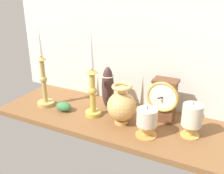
{
  "coord_description": "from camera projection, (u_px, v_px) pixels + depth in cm",
  "views": [
    {
      "loc": [
        46.66,
        -89.97,
        54.82
      ],
      "look_at": [
        1.45,
        0.0,
        14.0
      ],
      "focal_mm": 41.72,
      "sensor_mm": 36.0,
      "label": 1
    }
  ],
  "objects": [
    {
      "name": "candlestick_tall_center",
      "position": [
        44.0,
        82.0,
        1.2
      ],
      "size": [
        8.18,
        8.18,
        38.4
      ],
      "color": "tan",
      "rests_on": "ground_plane"
    },
    {
      "name": "brass_vase_bulbous",
      "position": [
        122.0,
        105.0,
        1.06
      ],
      "size": [
        12.1,
        12.1,
        16.99
      ],
      "color": "tan",
      "rests_on": "ground_plane"
    },
    {
      "name": "pillar_candle_near_clock",
      "position": [
        192.0,
        119.0,
        0.97
      ],
      "size": [
        7.57,
        7.57,
        14.2
      ],
      "color": "gold",
      "rests_on": "ground_plane"
    },
    {
      "name": "tall_ceramic_vase",
      "position": [
        108.0,
        88.0,
        1.18
      ],
      "size": [
        5.64,
        5.64,
        20.09
      ],
      "color": "#3F292A",
      "rests_on": "ground_plane"
    },
    {
      "name": "ivy_sprig",
      "position": [
        64.0,
        107.0,
        1.18
      ],
      "size": [
        7.47,
        5.23,
        4.28
      ],
      "color": "#39723F",
      "rests_on": "ground_plane"
    },
    {
      "name": "mantel_clock",
      "position": [
        164.0,
        99.0,
        1.07
      ],
      "size": [
        13.03,
        9.09,
        18.53
      ],
      "color": "brown",
      "rests_on": "ground_plane"
    },
    {
      "name": "candlestick_tall_left",
      "position": [
        92.0,
        87.0,
        1.1
      ],
      "size": [
        7.06,
        7.06,
        40.37
      ],
      "color": "gold",
      "rests_on": "ground_plane"
    },
    {
      "name": "back_wall",
      "position": [
        127.0,
        35.0,
        1.18
      ],
      "size": [
        120.0,
        2.0,
        65.0
      ],
      "primitive_type": "cube",
      "color": "silver",
      "rests_on": "ground_plane"
    },
    {
      "name": "ground_plane",
      "position": [
        109.0,
        118.0,
        1.15
      ],
      "size": [
        100.0,
        36.0,
        2.4
      ],
      "primitive_type": "cube",
      "color": "brown"
    },
    {
      "name": "pillar_candle_front",
      "position": [
        147.0,
        121.0,
        0.98
      ],
      "size": [
        8.26,
        8.26,
        12.4
      ],
      "color": "gold",
      "rests_on": "ground_plane"
    }
  ]
}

